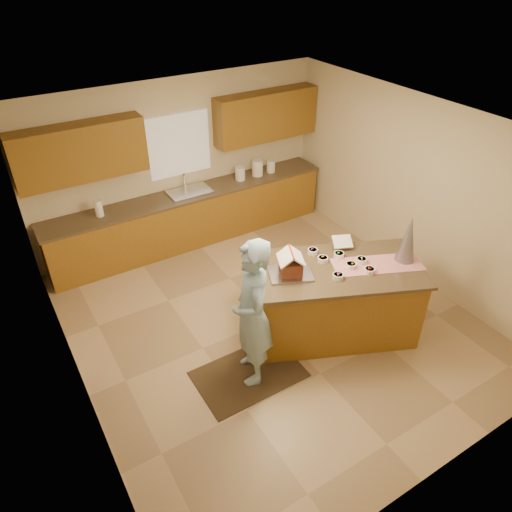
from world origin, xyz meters
name	(u,v)px	position (x,y,z in m)	size (l,w,h in m)	color
floor	(270,320)	(0.00, 0.00, 0.00)	(5.50, 5.50, 0.00)	tan
ceiling	(274,131)	(0.00, 0.00, 2.70)	(5.50, 5.50, 0.00)	silver
wall_back	(180,162)	(0.00, 2.75, 1.35)	(5.50, 5.50, 0.00)	beige
wall_front	(454,389)	(0.00, -2.75, 1.35)	(5.50, 5.50, 0.00)	beige
wall_left	(63,307)	(-2.50, 0.00, 1.35)	(5.50, 5.50, 0.00)	beige
wall_right	(415,190)	(2.50, 0.00, 1.35)	(5.50, 5.50, 0.00)	beige
stone_accent	(88,364)	(-2.48, -0.80, 1.25)	(2.50, 2.50, 0.00)	gray
window_curtain	(179,145)	(0.00, 2.72, 1.65)	(1.05, 0.03, 1.00)	white
back_counter_base	(192,218)	(0.00, 2.45, 0.44)	(4.80, 0.60, 0.88)	olive
back_counter_top	(190,194)	(0.00, 2.45, 0.90)	(4.85, 0.63, 0.04)	brown
upper_cabinet_left	(80,153)	(-1.55, 2.57, 1.90)	(1.85, 0.35, 0.80)	brown
upper_cabinet_right	(266,116)	(1.55, 2.57, 1.90)	(1.85, 0.35, 0.80)	brown
sink	(190,194)	(0.00, 2.45, 0.89)	(0.70, 0.45, 0.12)	silver
faucet	(184,181)	(0.00, 2.63, 1.06)	(0.03, 0.03, 0.28)	silver
island_base	(334,301)	(0.61, -0.59, 0.49)	(2.01, 1.01, 0.98)	olive
island_top	(338,269)	(0.61, -0.59, 1.01)	(2.10, 1.10, 0.04)	brown
table_runner	(377,264)	(1.07, -0.79, 1.03)	(1.12, 0.40, 0.01)	red
baking_tray	(290,274)	(0.02, -0.39, 1.04)	(0.51, 0.38, 0.03)	silver
cookbook	(342,242)	(0.93, -0.27, 1.13)	(0.25, 0.02, 0.20)	white
tinsel_tree	(408,239)	(1.43, -0.89, 1.34)	(0.25, 0.25, 0.61)	silver
rug	(249,374)	(-0.75, -0.69, 0.01)	(1.27, 0.83, 0.01)	black
boy	(252,314)	(-0.70, -0.69, 0.95)	(0.68, 0.45, 1.88)	#94BBD2
canister_a	(240,173)	(0.96, 2.45, 1.04)	(0.17, 0.17, 0.23)	white
canister_b	(257,168)	(1.31, 2.45, 1.06)	(0.19, 0.19, 0.28)	white
canister_c	(271,166)	(1.59, 2.45, 1.03)	(0.15, 0.15, 0.21)	white
paper_towel	(99,208)	(-1.48, 2.45, 1.05)	(0.12, 0.12, 0.26)	white
gingerbread_house	(291,265)	(0.02, -0.39, 1.17)	(0.41, 0.41, 0.32)	brown
candy_bowls	(342,262)	(0.69, -0.55, 1.06)	(0.60, 0.83, 0.06)	silver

